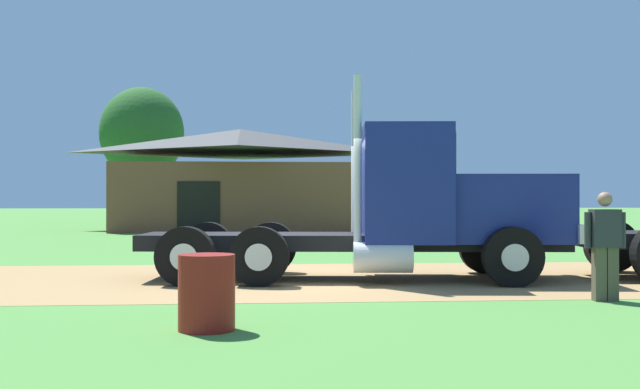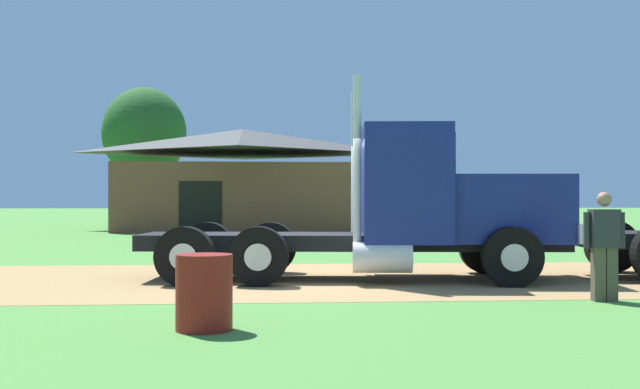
# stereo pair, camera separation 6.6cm
# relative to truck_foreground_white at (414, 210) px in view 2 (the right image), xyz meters

# --- Properties ---
(ground_plane) EXTENTS (200.00, 200.00, 0.00)m
(ground_plane) POSITION_rel_truck_foreground_white_xyz_m (-2.17, 0.20, -1.27)
(ground_plane) COLOR #4B8639
(dirt_track) EXTENTS (120.00, 6.27, 0.01)m
(dirt_track) POSITION_rel_truck_foreground_white_xyz_m (-2.17, 0.20, -1.27)
(dirt_track) COLOR #A27D4E
(dirt_track) RESTS_ON ground_plane
(truck_foreground_white) EXTENTS (7.93, 3.25, 3.59)m
(truck_foreground_white) POSITION_rel_truck_foreground_white_xyz_m (0.00, 0.00, 0.00)
(truck_foreground_white) COLOR black
(truck_foreground_white) RESTS_ON ground_plane
(visitor_standing_near) EXTENTS (0.59, 0.29, 1.57)m
(visitor_standing_near) POSITION_rel_truck_foreground_white_xyz_m (2.15, -3.07, -0.44)
(visitor_standing_near) COLOR #2D2D33
(visitor_standing_near) RESTS_ON ground_plane
(steel_barrel) EXTENTS (0.64, 0.64, 0.85)m
(steel_barrel) POSITION_rel_truck_foreground_white_xyz_m (-3.41, -5.05, -0.85)
(steel_barrel) COLOR maroon
(steel_barrel) RESTS_ON ground_plane
(shed_building) EXTENTS (11.62, 8.15, 4.79)m
(shed_building) POSITION_rel_truck_foreground_white_xyz_m (-3.74, 22.58, 1.04)
(shed_building) COLOR brown
(shed_building) RESTS_ON ground_plane
(tree_mid) EXTENTS (5.19, 5.19, 8.40)m
(tree_mid) POSITION_rel_truck_foreground_white_xyz_m (-10.13, 33.98, 4.25)
(tree_mid) COLOR #513823
(tree_mid) RESTS_ON ground_plane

